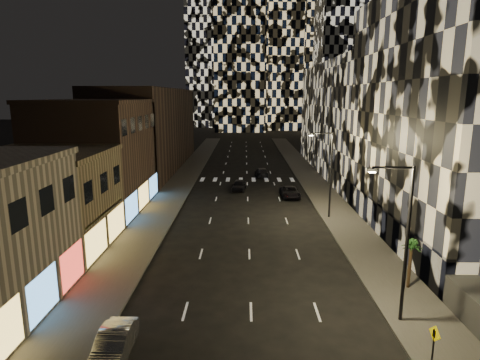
{
  "coord_description": "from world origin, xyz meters",
  "views": [
    {
      "loc": [
        -0.42,
        -11.09,
        12.8
      ],
      "look_at": [
        -0.78,
        21.18,
        6.0
      ],
      "focal_mm": 30.0,
      "sensor_mm": 36.0,
      "label": 1
    }
  ],
  "objects_px": {
    "palm_tree": "(411,248)",
    "streetlight_near": "(403,234)",
    "ped_sign": "(434,341)",
    "car_dark_midlane": "(239,185)",
    "car_silver_parked": "(113,345)",
    "streetlight_far": "(329,169)",
    "car_dark_rightlane": "(290,192)",
    "car_dark_oncoming": "(262,172)"
  },
  "relations": [
    {
      "from": "streetlight_near",
      "to": "ped_sign",
      "type": "bearing_deg",
      "value": -90.71
    },
    {
      "from": "palm_tree",
      "to": "car_dark_oncoming",
      "type": "bearing_deg",
      "value": 102.13
    },
    {
      "from": "streetlight_near",
      "to": "car_silver_parked",
      "type": "relative_size",
      "value": 2.07
    },
    {
      "from": "car_dark_rightlane",
      "to": "palm_tree",
      "type": "distance_m",
      "value": 25.54
    },
    {
      "from": "streetlight_near",
      "to": "car_silver_parked",
      "type": "bearing_deg",
      "value": -167.11
    },
    {
      "from": "car_silver_parked",
      "to": "car_dark_oncoming",
      "type": "bearing_deg",
      "value": 77.46
    },
    {
      "from": "car_silver_parked",
      "to": "car_dark_midlane",
      "type": "bearing_deg",
      "value": 79.93
    },
    {
      "from": "streetlight_far",
      "to": "car_dark_rightlane",
      "type": "distance_m",
      "value": 10.49
    },
    {
      "from": "streetlight_near",
      "to": "palm_tree",
      "type": "relative_size",
      "value": 2.67
    },
    {
      "from": "ped_sign",
      "to": "car_dark_oncoming",
      "type": "bearing_deg",
      "value": 88.55
    },
    {
      "from": "streetlight_near",
      "to": "car_dark_oncoming",
      "type": "height_order",
      "value": "streetlight_near"
    },
    {
      "from": "streetlight_near",
      "to": "streetlight_far",
      "type": "height_order",
      "value": "same"
    },
    {
      "from": "streetlight_near",
      "to": "car_dark_rightlane",
      "type": "distance_m",
      "value": 29.45
    },
    {
      "from": "streetlight_far",
      "to": "car_silver_parked",
      "type": "xyz_separation_m",
      "value": [
        -15.23,
        -23.49,
        -4.64
      ]
    },
    {
      "from": "streetlight_far",
      "to": "car_silver_parked",
      "type": "bearing_deg",
      "value": -122.96
    },
    {
      "from": "car_dark_rightlane",
      "to": "palm_tree",
      "type": "bearing_deg",
      "value": -80.96
    },
    {
      "from": "car_silver_parked",
      "to": "palm_tree",
      "type": "distance_m",
      "value": 19.19
    },
    {
      "from": "car_dark_midlane",
      "to": "palm_tree",
      "type": "height_order",
      "value": "palm_tree"
    },
    {
      "from": "streetlight_near",
      "to": "streetlight_far",
      "type": "distance_m",
      "value": 20.0
    },
    {
      "from": "car_silver_parked",
      "to": "streetlight_near",
      "type": "bearing_deg",
      "value": 11.76
    },
    {
      "from": "car_dark_rightlane",
      "to": "palm_tree",
      "type": "relative_size",
      "value": 1.43
    },
    {
      "from": "streetlight_far",
      "to": "car_dark_midlane",
      "type": "xyz_separation_m",
      "value": [
        -9.54,
        12.75,
        -4.63
      ]
    },
    {
      "from": "car_silver_parked",
      "to": "car_dark_midlane",
      "type": "relative_size",
      "value": 1.02
    },
    {
      "from": "car_dark_midlane",
      "to": "car_dark_oncoming",
      "type": "height_order",
      "value": "car_dark_midlane"
    },
    {
      "from": "streetlight_far",
      "to": "streetlight_near",
      "type": "bearing_deg",
      "value": -90.0
    },
    {
      "from": "car_dark_oncoming",
      "to": "car_dark_rightlane",
      "type": "xyz_separation_m",
      "value": [
        3.04,
        -13.49,
        -0.04
      ]
    },
    {
      "from": "car_dark_rightlane",
      "to": "streetlight_far",
      "type": "bearing_deg",
      "value": -74.63
    },
    {
      "from": "car_dark_oncoming",
      "to": "ped_sign",
      "type": "relative_size",
      "value": 2.02
    },
    {
      "from": "streetlight_near",
      "to": "car_dark_oncoming",
      "type": "bearing_deg",
      "value": 98.01
    },
    {
      "from": "car_dark_rightlane",
      "to": "ped_sign",
      "type": "distance_m",
      "value": 33.6
    },
    {
      "from": "streetlight_far",
      "to": "car_dark_oncoming",
      "type": "xyz_separation_m",
      "value": [
        -5.97,
        22.42,
        -4.65
      ]
    },
    {
      "from": "car_silver_parked",
      "to": "car_dark_rightlane",
      "type": "relative_size",
      "value": 0.9
    },
    {
      "from": "streetlight_near",
      "to": "palm_tree",
      "type": "height_order",
      "value": "streetlight_near"
    },
    {
      "from": "car_silver_parked",
      "to": "streetlight_far",
      "type": "bearing_deg",
      "value": 55.9
    },
    {
      "from": "car_dark_midlane",
      "to": "car_silver_parked",
      "type": "bearing_deg",
      "value": -92.76
    },
    {
      "from": "car_dark_midlane",
      "to": "palm_tree",
      "type": "xyz_separation_m",
      "value": [
        11.82,
        -28.72,
        2.21
      ]
    },
    {
      "from": "streetlight_far",
      "to": "palm_tree",
      "type": "height_order",
      "value": "streetlight_far"
    },
    {
      "from": "ped_sign",
      "to": "palm_tree",
      "type": "relative_size",
      "value": 0.71
    },
    {
      "from": "car_dark_rightlane",
      "to": "palm_tree",
      "type": "height_order",
      "value": "palm_tree"
    },
    {
      "from": "palm_tree",
      "to": "streetlight_near",
      "type": "bearing_deg",
      "value": -119.59
    },
    {
      "from": "streetlight_near",
      "to": "car_dark_midlane",
      "type": "xyz_separation_m",
      "value": [
        -9.54,
        32.75,
        -4.63
      ]
    },
    {
      "from": "car_dark_oncoming",
      "to": "streetlight_near",
      "type": "bearing_deg",
      "value": 93.76
    }
  ]
}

